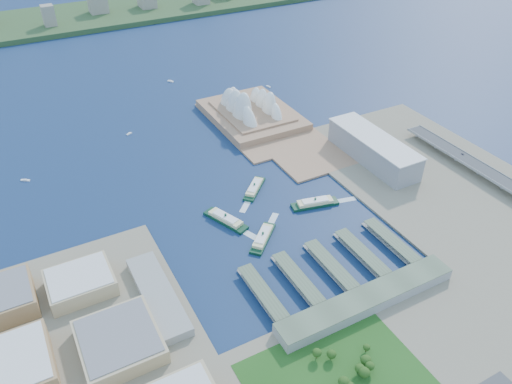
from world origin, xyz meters
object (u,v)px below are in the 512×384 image
opera_house (252,101)px  toaster_building (373,149)px  ferry_c (263,236)px  car_c (463,154)px  ferry_a (226,218)px  ferry_b (254,187)px  ferry_d (315,202)px

opera_house → toaster_building: 219.62m
toaster_building → ferry_c: toaster_building is taller
opera_house → car_c: size_ratio=39.96×
ferry_c → car_c: bearing=-131.2°
toaster_building → car_c: 127.33m
opera_house → ferry_a: bearing=-124.5°
toaster_building → car_c: toaster_building is taller
opera_house → ferry_b: bearing=-116.9°
toaster_building → car_c: bearing=-31.1°
ferry_c → ferry_d: (90.50, 27.02, 0.36)m
ferry_a → ferry_b: ferry_a is taller
ferry_b → ferry_d: bearing=-6.1°
ferry_a → car_c: 356.94m
toaster_building → ferry_a: toaster_building is taller
opera_house → ferry_b: opera_house is taller
ferry_b → opera_house: bearing=108.9°
ferry_a → ferry_b: (62.37, 42.60, -0.57)m
toaster_building → ferry_d: bearing=-159.0°
ferry_d → ferry_c: bearing=119.3°
toaster_building → car_c: (109.00, -65.63, -5.00)m
ferry_a → ferry_d: 116.75m
ferry_b → ferry_d: ferry_d is taller
ferry_b → car_c: bearing=30.2°
ferry_a → ferry_b: size_ratio=1.11×
ferry_b → ferry_d: size_ratio=0.91×
ferry_d → ferry_a: bearing=91.0°
ferry_a → car_c: car_c is taller
opera_house → ferry_a: (-155.68, -226.72, -26.19)m
ferry_b → ferry_d: (51.98, -66.20, 0.49)m
ferry_b → car_c: 303.64m
toaster_building → ferry_c: 235.42m
toaster_building → ferry_b: size_ratio=2.79×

